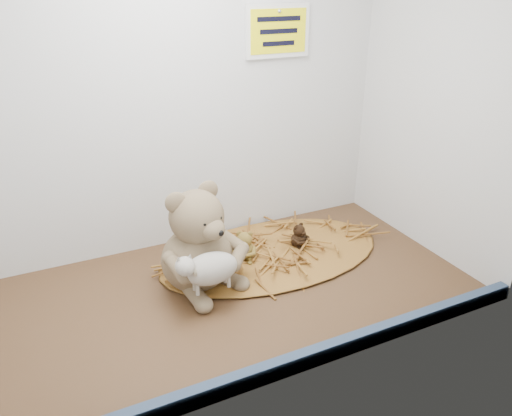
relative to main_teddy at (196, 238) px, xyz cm
name	(u,v)px	position (x,y,z in cm)	size (l,w,h in cm)	color
alcove_shell	(196,96)	(2.65, 2.74, 32.12)	(120.40, 60.20, 90.40)	#3E2915
front_rail	(276,369)	(2.65, -35.06, -11.08)	(119.28, 2.20, 3.60)	#31455E
straw_bed	(272,253)	(22.51, 5.05, -12.28)	(61.82, 35.90, 1.20)	brown
main_teddy	(196,238)	(0.00, 0.00, 0.00)	(20.77, 21.92, 25.75)	olive
toy_lamb	(211,269)	(0.00, -9.23, -3.06)	(15.96, 9.74, 10.31)	beige
mini_teddy_tan	(245,244)	(14.52, 5.13, -7.67)	(6.46, 6.82, 8.01)	olive
mini_teddy_brown	(299,234)	(30.50, 4.98, -8.36)	(5.36, 5.66, 6.64)	black
wall_sign	(278,31)	(32.65, 23.14, 42.12)	(16.00, 1.20, 11.00)	yellow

